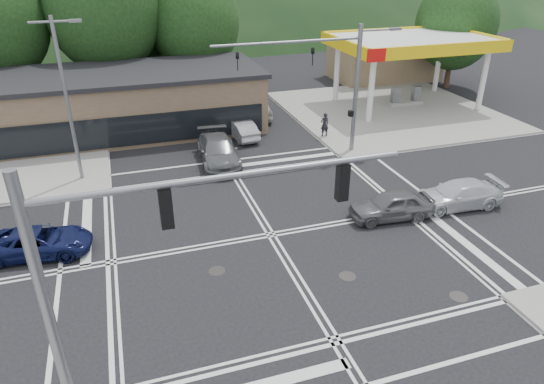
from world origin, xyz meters
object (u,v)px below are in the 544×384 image
object	(u,v)px
car_silver_east	(458,195)
car_queue_a	(241,129)
car_blue_west	(39,242)
car_grey_center	(391,205)
car_northbound	(218,151)
car_queue_b	(257,107)
pedestrian	(325,125)

from	to	relation	value
car_silver_east	car_queue_a	bearing A→B (deg)	-144.44
car_blue_west	car_silver_east	xyz separation A→B (m)	(20.02, -1.92, 0.06)
car_grey_center	car_northbound	world-z (taller)	car_northbound
car_blue_west	car_queue_a	size ratio (longest dim) A/B	1.12
car_grey_center	car_queue_b	bearing A→B (deg)	-168.94
car_grey_center	car_northbound	xyz separation A→B (m)	(-6.62, 9.30, 0.09)
car_silver_east	car_northbound	bearing A→B (deg)	-127.30
car_blue_west	car_queue_b	world-z (taller)	car_queue_b
car_queue_a	car_northbound	bearing A→B (deg)	51.34
car_grey_center	pedestrian	distance (m)	11.45
car_queue_a	car_northbound	size ratio (longest dim) A/B	0.72
car_queue_a	pedestrian	world-z (taller)	pedestrian
car_queue_a	car_northbound	distance (m)	4.60
car_northbound	car_blue_west	bearing A→B (deg)	-138.44
car_grey_center	car_queue_a	bearing A→B (deg)	-157.16
car_blue_west	car_northbound	world-z (taller)	car_northbound
car_grey_center	car_blue_west	bearing A→B (deg)	-91.39
car_silver_east	car_northbound	xyz separation A→B (m)	(-10.47, 9.30, 0.12)
car_queue_a	car_queue_b	size ratio (longest dim) A/B	0.82
car_silver_east	car_queue_b	bearing A→B (deg)	-157.84
car_northbound	pedestrian	xyz separation A→B (m)	(8.00, 2.06, 0.18)
car_blue_west	car_queue_b	distance (m)	21.12
car_queue_a	car_queue_b	bearing A→B (deg)	-126.40
car_blue_west	car_grey_center	bearing A→B (deg)	-88.62
car_northbound	car_silver_east	bearing A→B (deg)	-37.77
car_queue_b	pedestrian	xyz separation A→B (m)	(3.11, -5.96, 0.16)
car_grey_center	car_queue_a	world-z (taller)	car_grey_center
car_blue_west	car_queue_b	size ratio (longest dim) A/B	0.92
car_grey_center	car_queue_b	world-z (taller)	car_queue_b
car_queue_b	car_northbound	world-z (taller)	car_queue_b
car_queue_a	car_queue_b	distance (m)	4.80
car_queue_a	car_queue_b	world-z (taller)	car_queue_b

